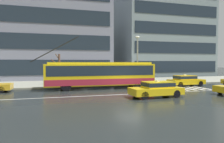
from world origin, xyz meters
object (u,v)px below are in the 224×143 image
(trolleybus, at_px, (101,74))
(pedestrian_approaching_curb, at_px, (62,71))
(taxi_ahead_of_bus, at_px, (186,80))
(pedestrian_walking_past, at_px, (96,70))
(taxi_oncoming_near, at_px, (157,88))
(pedestrian_at_shelter, at_px, (83,71))
(street_lamp, at_px, (137,55))
(street_tree_bare, at_px, (59,68))
(bus_shelter, at_px, (74,68))

(trolleybus, relative_size, pedestrian_approaching_curb, 6.44)
(taxi_ahead_of_bus, height_order, pedestrian_walking_past, pedestrian_walking_past)
(taxi_oncoming_near, xyz_separation_m, pedestrian_at_shelter, (-4.25, 11.34, 1.00))
(taxi_oncoming_near, xyz_separation_m, street_lamp, (2.08, 8.86, 2.97))
(trolleybus, height_order, street_lamp, street_lamp)
(trolleybus, relative_size, pedestrian_at_shelter, 6.61)
(trolleybus, bearing_deg, street_tree_bare, 131.73)
(taxi_oncoming_near, bearing_deg, trolleybus, 114.21)
(pedestrian_walking_past, bearing_deg, street_lamp, -20.59)
(pedestrian_at_shelter, height_order, pedestrian_walking_past, pedestrian_walking_past)
(taxi_ahead_of_bus, height_order, street_tree_bare, street_tree_bare)
(pedestrian_approaching_curb, height_order, pedestrian_walking_past, pedestrian_walking_past)
(taxi_oncoming_near, bearing_deg, pedestrian_walking_past, 104.37)
(taxi_ahead_of_bus, xyz_separation_m, pedestrian_approaching_curb, (-14.11, 4.80, 1.01))
(bus_shelter, height_order, street_tree_bare, street_tree_bare)
(trolleybus, xyz_separation_m, pedestrian_at_shelter, (-1.18, 4.52, 0.13))
(trolleybus, xyz_separation_m, pedestrian_walking_past, (0.33, 3.85, 0.23))
(trolleybus, xyz_separation_m, bus_shelter, (-2.40, 3.54, 0.51))
(taxi_oncoming_near, xyz_separation_m, pedestrian_approaching_curb, (-6.89, 11.17, 1.01))
(taxi_ahead_of_bus, height_order, street_lamp, street_lamp)
(pedestrian_approaching_curb, height_order, street_tree_bare, street_tree_bare)
(pedestrian_at_shelter, bearing_deg, taxi_ahead_of_bus, -23.38)
(pedestrian_at_shelter, xyz_separation_m, street_lamp, (6.32, -2.47, 1.98))
(street_lamp, distance_m, street_tree_bare, 9.76)
(taxi_ahead_of_bus, relative_size, pedestrian_approaching_curb, 2.14)
(bus_shelter, xyz_separation_m, pedestrian_at_shelter, (1.22, 0.98, -0.38))
(pedestrian_walking_past, xyz_separation_m, street_tree_bare, (-4.47, 0.79, 0.37))
(street_tree_bare, bearing_deg, trolleybus, -48.27)
(bus_shelter, height_order, pedestrian_walking_past, bus_shelter)
(street_lamp, height_order, street_tree_bare, street_lamp)
(trolleybus, xyz_separation_m, street_lamp, (5.14, 2.05, 2.11))
(bus_shelter, height_order, pedestrian_at_shelter, bus_shelter)
(pedestrian_walking_past, bearing_deg, trolleybus, -94.90)
(bus_shelter, distance_m, street_lamp, 7.85)
(bus_shelter, bearing_deg, taxi_oncoming_near, -62.19)
(trolleybus, distance_m, pedestrian_at_shelter, 4.68)
(pedestrian_walking_past, bearing_deg, bus_shelter, -173.48)
(pedestrian_at_shelter, height_order, pedestrian_approaching_curb, pedestrian_approaching_curb)
(street_lamp, bearing_deg, bus_shelter, 168.78)
(trolleybus, xyz_separation_m, pedestrian_approaching_curb, (-3.82, 4.36, 0.14))
(pedestrian_at_shelter, bearing_deg, street_tree_bare, 177.66)
(pedestrian_at_shelter, bearing_deg, street_lamp, -21.37)
(trolleybus, height_order, taxi_oncoming_near, trolleybus)
(pedestrian_at_shelter, relative_size, pedestrian_walking_past, 0.97)
(taxi_oncoming_near, bearing_deg, bus_shelter, 117.81)
(pedestrian_at_shelter, distance_m, pedestrian_approaching_curb, 2.65)
(taxi_oncoming_near, height_order, street_lamp, street_lamp)
(pedestrian_at_shelter, bearing_deg, taxi_oncoming_near, -69.47)
(taxi_ahead_of_bus, bearing_deg, bus_shelter, 162.58)
(taxi_oncoming_near, distance_m, taxi_ahead_of_bus, 9.63)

